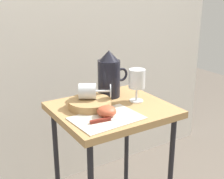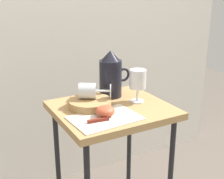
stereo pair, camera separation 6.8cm
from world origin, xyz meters
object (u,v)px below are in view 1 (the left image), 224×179
(pitcher, at_px, (109,78))
(knife, at_px, (108,119))
(basket_tray, at_px, (90,104))
(wine_glass_upright, at_px, (137,81))
(wine_glass_tipped_near, at_px, (89,91))
(apple_half_left, at_px, (107,111))
(table, at_px, (112,125))

(pitcher, bearing_deg, knife, -122.67)
(basket_tray, height_order, wine_glass_upright, wine_glass_upright)
(wine_glass_tipped_near, xyz_separation_m, apple_half_left, (0.00, -0.14, -0.04))
(wine_glass_upright, distance_m, wine_glass_tipped_near, 0.23)
(table, distance_m, knife, 0.18)
(apple_half_left, bearing_deg, pitcher, 56.25)
(table, distance_m, wine_glass_tipped_near, 0.19)
(pitcher, distance_m, knife, 0.31)
(wine_glass_tipped_near, bearing_deg, apple_half_left, -88.39)
(table, bearing_deg, knife, -128.29)
(wine_glass_tipped_near, bearing_deg, basket_tray, -103.99)
(table, bearing_deg, apple_half_left, -132.71)
(basket_tray, bearing_deg, pitcher, 28.78)
(wine_glass_upright, relative_size, wine_glass_tipped_near, 0.99)
(wine_glass_upright, bearing_deg, knife, -152.54)
(pitcher, bearing_deg, table, -116.35)
(wine_glass_upright, relative_size, apple_half_left, 1.92)
(apple_half_left, xyz_separation_m, knife, (-0.02, -0.04, -0.02))
(basket_tray, distance_m, knife, 0.17)
(pitcher, distance_m, wine_glass_tipped_near, 0.16)
(table, relative_size, pitcher, 3.29)
(table, bearing_deg, wine_glass_tipped_near, 144.06)
(wine_glass_tipped_near, relative_size, knife, 0.73)
(pitcher, height_order, wine_glass_tipped_near, pitcher)
(wine_glass_tipped_near, bearing_deg, table, -35.94)
(wine_glass_tipped_near, height_order, knife, wine_glass_tipped_near)
(table, height_order, wine_glass_upright, wine_glass_upright)
(table, bearing_deg, pitcher, 63.65)
(basket_tray, distance_m, apple_half_left, 0.13)
(wine_glass_upright, relative_size, knife, 0.73)
(wine_glass_upright, xyz_separation_m, wine_glass_tipped_near, (-0.21, 0.06, -0.03))
(wine_glass_tipped_near, distance_m, apple_half_left, 0.15)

